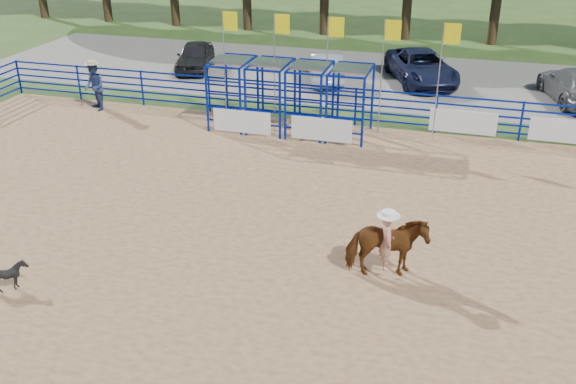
# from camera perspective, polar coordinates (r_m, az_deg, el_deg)

# --- Properties ---
(ground) EXTENTS (120.00, 120.00, 0.00)m
(ground) POSITION_cam_1_polar(r_m,az_deg,el_deg) (16.14, -0.72, -5.68)
(ground) COLOR #3A5622
(ground) RESTS_ON ground
(arena_dirt) EXTENTS (30.00, 20.00, 0.02)m
(arena_dirt) POSITION_cam_1_polar(r_m,az_deg,el_deg) (16.13, -0.72, -5.65)
(arena_dirt) COLOR #A17950
(arena_dirt) RESTS_ON ground
(gravel_strip) EXTENTS (40.00, 10.00, 0.01)m
(gravel_strip) POSITION_cam_1_polar(r_m,az_deg,el_deg) (31.58, 8.36, 9.99)
(gravel_strip) COLOR slate
(gravel_strip) RESTS_ON ground
(horse_and_rider) EXTENTS (2.01, 1.32, 2.40)m
(horse_and_rider) POSITION_cam_1_polar(r_m,az_deg,el_deg) (15.05, 8.75, -4.55)
(horse_and_rider) COLOR #623413
(horse_and_rider) RESTS_ON arena_dirt
(calf) EXTENTS (0.69, 0.63, 0.72)m
(calf) POSITION_cam_1_polar(r_m,az_deg,el_deg) (15.98, -23.44, -6.83)
(calf) COLOR black
(calf) RESTS_ON arena_dirt
(spectator_cowboy) EXTENTS (1.20, 1.18, 2.01)m
(spectator_cowboy) POSITION_cam_1_polar(r_m,az_deg,el_deg) (27.48, -16.84, 9.00)
(spectator_cowboy) COLOR navy
(spectator_cowboy) RESTS_ON arena_dirt
(car_a) EXTENTS (2.52, 4.24, 1.35)m
(car_a) POSITION_cam_1_polar(r_m,az_deg,el_deg) (32.90, -8.27, 11.86)
(car_a) COLOR black
(car_a) RESTS_ON gravel_strip
(car_b) EXTENTS (2.59, 4.39, 1.37)m
(car_b) POSITION_cam_1_polar(r_m,az_deg,el_deg) (30.63, 3.35, 11.06)
(car_b) COLOR gray
(car_b) RESTS_ON gravel_strip
(car_c) EXTENTS (4.24, 5.78, 1.46)m
(car_c) POSITION_cam_1_polar(r_m,az_deg,el_deg) (31.00, 11.76, 10.84)
(car_c) COLOR #151A36
(car_c) RESTS_ON gravel_strip
(car_d) EXTENTS (3.11, 5.35, 1.46)m
(car_d) POSITION_cam_1_polar(r_m,az_deg,el_deg) (30.07, 24.20, 8.67)
(car_d) COLOR #5B5C5E
(car_d) RESTS_ON gravel_strip
(perimeter_fence) EXTENTS (30.10, 20.10, 1.50)m
(perimeter_fence) POSITION_cam_1_polar(r_m,az_deg,el_deg) (15.76, -0.74, -3.35)
(perimeter_fence) COLOR #071D97
(perimeter_fence) RESTS_ON ground
(chute_assembly) EXTENTS (19.32, 2.41, 4.20)m
(chute_assembly) POSITION_cam_1_polar(r_m,az_deg,el_deg) (23.89, 1.03, 8.29)
(chute_assembly) COLOR #071D97
(chute_assembly) RESTS_ON ground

